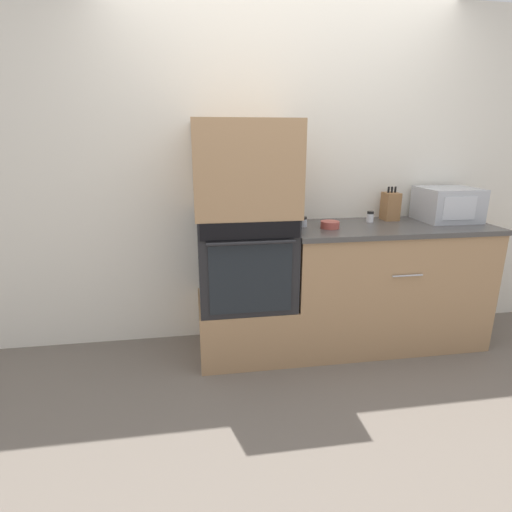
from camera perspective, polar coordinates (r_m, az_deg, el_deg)
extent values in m
plane|color=#6B6056|center=(2.92, 6.16, -15.59)|extent=(12.00, 12.00, 0.00)
cube|color=silver|center=(3.10, 3.85, 10.96)|extent=(8.00, 0.05, 2.50)
cube|color=#A87F56|center=(3.02, -1.53, -9.93)|extent=(0.68, 0.60, 0.41)
cube|color=black|center=(2.83, -1.61, -0.35)|extent=(0.65, 0.59, 0.64)
cube|color=black|center=(2.47, -0.77, 3.60)|extent=(0.63, 0.01, 0.11)
cube|color=orange|center=(2.47, -0.76, 3.58)|extent=(0.09, 0.00, 0.03)
cube|color=black|center=(2.56, -0.75, -3.22)|extent=(0.54, 0.01, 0.47)
cylinder|color=black|center=(2.46, -0.66, 1.85)|extent=(0.56, 0.02, 0.02)
cube|color=#A87F56|center=(2.71, -1.72, 12.44)|extent=(0.68, 0.60, 0.61)
cube|color=#A87F56|center=(3.23, 17.81, -4.21)|extent=(1.47, 0.60, 0.90)
cube|color=#474442|center=(3.10, 18.57, 3.93)|extent=(1.49, 0.63, 0.03)
cylinder|color=#B7B7BC|center=(2.90, 20.85, -2.64)|extent=(0.22, 0.01, 0.01)
cube|color=#B2B5BA|center=(3.41, 25.66, 6.69)|extent=(0.41, 0.36, 0.25)
cube|color=silver|center=(3.24, 27.10, 6.09)|extent=(0.25, 0.01, 0.17)
cube|color=olive|center=(3.27, 18.65, 6.74)|extent=(0.11, 0.13, 0.21)
cylinder|color=black|center=(3.24, 18.42, 8.97)|extent=(0.02, 0.02, 0.04)
cylinder|color=black|center=(3.25, 18.85, 8.96)|extent=(0.02, 0.02, 0.04)
cylinder|color=black|center=(3.27, 19.29, 8.95)|extent=(0.02, 0.02, 0.04)
cylinder|color=#B24C42|center=(2.87, 10.52, 4.42)|extent=(0.13, 0.13, 0.05)
cylinder|color=silver|center=(2.89, 6.76, 4.74)|extent=(0.06, 0.06, 0.05)
cylinder|color=black|center=(2.89, 6.78, 5.42)|extent=(0.05, 0.05, 0.02)
cylinder|color=silver|center=(3.15, 15.99, 5.27)|extent=(0.05, 0.05, 0.06)
cylinder|color=black|center=(3.14, 16.05, 5.99)|extent=(0.05, 0.05, 0.02)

